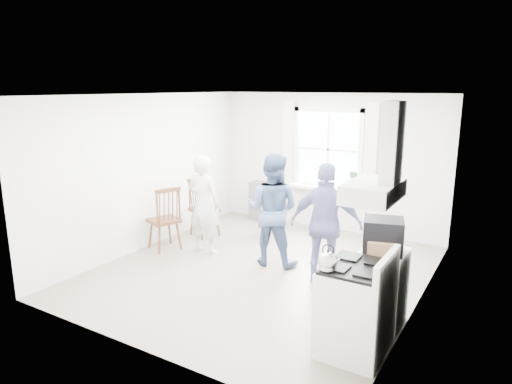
# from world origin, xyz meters

# --- Properties ---
(room_shell) EXTENTS (4.62, 5.12, 2.64)m
(room_shell) POSITION_xyz_m (0.00, 0.00, 1.30)
(room_shell) COLOR gray
(room_shell) RESTS_ON ground
(window_assembly) EXTENTS (1.88, 0.24, 1.70)m
(window_assembly) POSITION_xyz_m (0.00, 2.45, 1.46)
(window_assembly) COLOR white
(window_assembly) RESTS_ON room_shell
(range_hood) EXTENTS (0.45, 0.76, 0.94)m
(range_hood) POSITION_xyz_m (2.07, -1.35, 1.90)
(range_hood) COLOR white
(range_hood) RESTS_ON room_shell
(shelf_unit) EXTENTS (0.40, 0.30, 0.80)m
(shelf_unit) POSITION_xyz_m (-1.40, 2.33, 0.40)
(shelf_unit) COLOR slate
(shelf_unit) RESTS_ON ground
(gas_stove) EXTENTS (0.68, 0.76, 1.12)m
(gas_stove) POSITION_xyz_m (1.91, -1.35, 0.48)
(gas_stove) COLOR white
(gas_stove) RESTS_ON ground
(kettle) EXTENTS (0.19, 0.19, 0.27)m
(kettle) POSITION_xyz_m (1.69, -1.62, 1.04)
(kettle) COLOR silver
(kettle) RESTS_ON gas_stove
(low_cabinet) EXTENTS (0.50, 0.55, 0.90)m
(low_cabinet) POSITION_xyz_m (1.98, -0.65, 0.45)
(low_cabinet) COLOR white
(low_cabinet) RESTS_ON ground
(stereo_stack) EXTENTS (0.52, 0.49, 0.38)m
(stereo_stack) POSITION_xyz_m (1.97, -0.69, 1.09)
(stereo_stack) COLOR black
(stereo_stack) RESTS_ON low_cabinet
(cardboard_box) EXTENTS (0.31, 0.25, 0.18)m
(cardboard_box) POSITION_xyz_m (1.99, -0.86, 0.99)
(cardboard_box) COLOR #A87851
(cardboard_box) RESTS_ON low_cabinet
(windsor_chair_a) EXTENTS (0.59, 0.59, 1.01)m
(windsor_chair_a) POSITION_xyz_m (-0.60, 1.47, 0.61)
(windsor_chair_a) COLOR #482817
(windsor_chair_a) RESTS_ON ground
(windsor_chair_b) EXTENTS (0.58, 0.57, 1.08)m
(windsor_chair_b) POSITION_xyz_m (-1.79, 0.78, 0.66)
(windsor_chair_b) COLOR #482817
(windsor_chair_b) RESTS_ON ground
(windsor_chair_c) EXTENTS (0.59, 0.60, 1.11)m
(windsor_chair_c) POSITION_xyz_m (-1.79, -0.08, 0.67)
(windsor_chair_c) COLOR #482817
(windsor_chair_c) RESTS_ON ground
(person_left) EXTENTS (0.62, 0.62, 1.64)m
(person_left) POSITION_xyz_m (-1.22, 0.19, 0.82)
(person_left) COLOR silver
(person_left) RESTS_ON ground
(person_mid) EXTENTS (0.97, 0.97, 1.74)m
(person_mid) POSITION_xyz_m (-0.01, 0.33, 0.87)
(person_mid) COLOR #42567B
(person_mid) RESTS_ON ground
(person_right) EXTENTS (1.19, 1.19, 1.71)m
(person_right) POSITION_xyz_m (0.96, 0.10, 0.86)
(person_right) COLOR navy
(person_right) RESTS_ON ground
(potted_plant) EXTENTS (0.25, 0.25, 0.37)m
(potted_plant) POSITION_xyz_m (0.55, 2.36, 1.03)
(potted_plant) COLOR #327039
(potted_plant) RESTS_ON window_assembly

